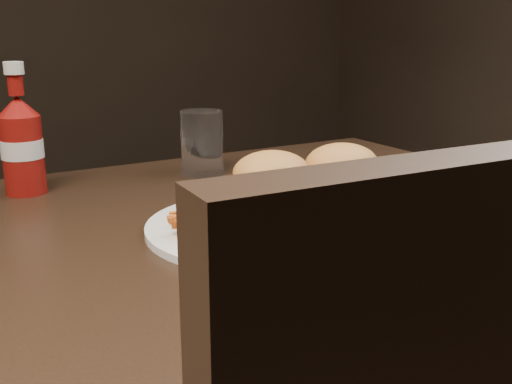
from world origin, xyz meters
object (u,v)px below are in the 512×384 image
dining_table (196,239)px  ketchup_bottle (23,156)px  plate (260,227)px  tumbler (202,144)px

dining_table → ketchup_bottle: size_ratio=9.42×
dining_table → plate: size_ratio=4.02×
plate → ketchup_bottle: bearing=123.5°
dining_table → tumbler: bearing=62.6°
dining_table → tumbler: tumbler is taller
tumbler → dining_table: bearing=-117.4°
dining_table → tumbler: (0.13, 0.26, 0.08)m
ketchup_bottle → plate: bearing=-56.5°
plate → dining_table: bearing=136.3°
plate → tumbler: bearing=77.6°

